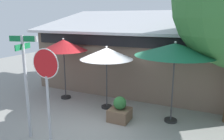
{
  "coord_description": "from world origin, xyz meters",
  "views": [
    {
      "loc": [
        3.54,
        -6.36,
        3.54
      ],
      "look_at": [
        0.01,
        1.2,
        1.6
      ],
      "focal_mm": 35.95,
      "sensor_mm": 36.0,
      "label": 1
    }
  ],
  "objects": [
    {
      "name": "ground_plane",
      "position": [
        0.0,
        0.0,
        -0.05
      ],
      "size": [
        28.0,
        28.0,
        0.1
      ],
      "primitive_type": "cube",
      "color": "gray"
    },
    {
      "name": "street_sign_post",
      "position": [
        -1.35,
        -1.77,
        1.85
      ],
      "size": [
        0.8,
        0.74,
        3.08
      ],
      "color": "#A8AAB2",
      "rests_on": "ground"
    },
    {
      "name": "patio_umbrella_crimson_left",
      "position": [
        -2.43,
        1.47,
        2.38
      ],
      "size": [
        2.05,
        2.05,
        2.71
      ],
      "color": "black",
      "rests_on": "ground"
    },
    {
      "name": "cafe_building",
      "position": [
        0.02,
        4.7,
        1.56
      ],
      "size": [
        9.96,
        5.21,
        3.99
      ],
      "color": "#705B4C",
      "rests_on": "ground"
    },
    {
      "name": "patio_umbrella_forest_green_right",
      "position": [
        2.33,
        1.09,
        2.53
      ],
      "size": [
        2.64,
        2.64,
        2.82
      ],
      "color": "black",
      "rests_on": "ground"
    },
    {
      "name": "patio_umbrella_ivory_center",
      "position": [
        -0.24,
        1.24,
        2.2
      ],
      "size": [
        2.05,
        2.05,
        2.51
      ],
      "color": "black",
      "rests_on": "ground"
    },
    {
      "name": "stop_sign",
      "position": [
        -0.27,
        -2.12,
        1.96
      ],
      "size": [
        0.77,
        0.07,
        2.82
      ],
      "color": "#A8AAB2",
      "rests_on": "ground"
    },
    {
      "name": "sidewalk_planter",
      "position": [
        0.67,
        0.41,
        0.35
      ],
      "size": [
        0.72,
        0.72,
        0.88
      ],
      "color": "brown",
      "rests_on": "ground"
    }
  ]
}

